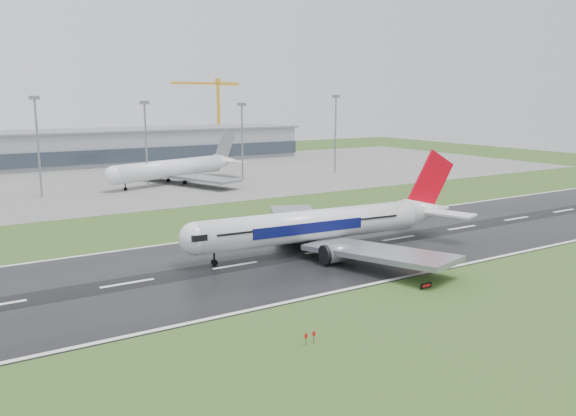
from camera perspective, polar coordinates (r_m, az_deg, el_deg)
ground at (r=109.08m, az=-5.14°, el=-5.59°), size 520.00×520.00×0.00m
runway at (r=109.07m, az=-5.14°, el=-5.56°), size 400.00×45.00×0.10m
apron at (r=225.66m, az=-19.69°, el=2.29°), size 400.00×130.00×0.08m
terminal at (r=283.47m, az=-22.44°, el=5.22°), size 240.00×36.00×15.00m
main_airliner at (r=117.91m, az=4.08°, el=0.29°), size 66.76×64.05×18.35m
parked_airliner at (r=214.10m, az=-10.92°, el=4.70°), size 75.43×72.86×17.69m
tower_crane at (r=325.06m, az=-6.72°, el=8.81°), size 40.84×7.18×40.65m
runway_sign at (r=98.36m, az=13.19°, el=-7.34°), size 2.27×0.93×1.04m
floodmast_2 at (r=196.65m, az=-23.00°, el=5.27°), size 0.64×0.64×29.70m
floodmast_3 at (r=204.79m, az=-13.55°, el=5.78°), size 0.64×0.64×28.10m
floodmast_4 at (r=219.05m, az=-4.44°, el=6.24°), size 0.64×0.64×27.31m
floodmast_5 at (r=241.60m, az=4.61°, el=6.98°), size 0.64×0.64×30.14m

